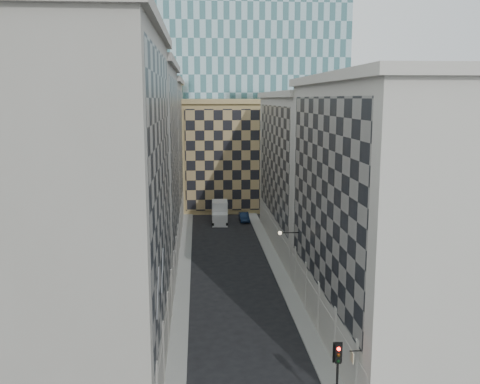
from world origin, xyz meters
TOP-DOWN VIEW (x-y plane):
  - sidewalk_west at (-5.25, 30.00)m, footprint 1.50×100.00m
  - sidewalk_east at (5.25, 30.00)m, footprint 1.50×100.00m
  - bldg_left_a at (-10.88, 11.00)m, footprint 10.80×22.80m
  - bldg_left_b at (-10.88, 33.00)m, footprint 10.80×22.80m
  - bldg_left_c at (-10.88, 55.00)m, footprint 10.80×22.80m
  - bldg_right_a at (10.88, 15.00)m, footprint 10.80×26.80m
  - bldg_right_b at (10.89, 42.00)m, footprint 10.80×28.80m
  - tan_block at (2.00, 67.90)m, footprint 16.80×14.80m
  - church_tower at (0.00, 82.00)m, footprint 7.20×7.20m
  - flagpoles_left at (-5.90, 6.00)m, footprint 0.10×6.33m
  - bracket_lamp at (4.38, 24.00)m, footprint 1.98×0.36m
  - traffic_light at (4.55, 3.69)m, footprint 0.57×0.50m
  - box_truck at (-0.29, 55.22)m, footprint 2.59×5.96m
  - dark_car at (3.50, 55.72)m, footprint 1.50×4.17m
  - shop_sign at (5.42, 3.69)m, footprint 0.72×0.63m

SIDE VIEW (x-z plane):
  - sidewalk_west at x=-5.25m, z-range 0.00..0.15m
  - sidewalk_east at x=5.25m, z-range 0.00..0.15m
  - dark_car at x=3.50m, z-range 0.00..1.37m
  - box_truck at x=-0.29m, z-range -0.21..3.02m
  - traffic_light at x=4.55m, z-range 1.13..5.65m
  - shop_sign at x=5.42m, z-range 3.49..4.19m
  - bracket_lamp at x=4.38m, z-range 6.02..6.38m
  - flagpoles_left at x=-5.90m, z-range 6.83..9.17m
  - tan_block at x=2.00m, z-range 0.04..18.84m
  - bldg_right_b at x=10.89m, z-range 0.00..19.70m
  - bldg_right_a at x=10.88m, z-range -0.03..20.67m
  - bldg_left_c at x=-10.88m, z-range -0.02..21.68m
  - bldg_left_b at x=-10.88m, z-range -0.03..22.67m
  - bldg_left_a at x=-10.88m, z-range -0.03..23.67m
  - church_tower at x=0.00m, z-range 1.20..52.70m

